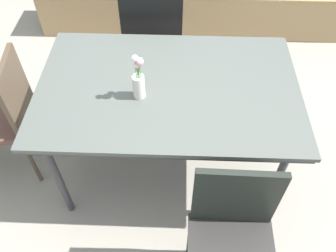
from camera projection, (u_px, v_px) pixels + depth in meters
The scene contains 6 objects.
ground_plane at pixel (182, 156), 2.58m from camera, with size 12.00×12.00×0.00m, color gray.
dining_table at pixel (168, 93), 1.98m from camera, with size 1.46×0.94×0.78m.
chair_end_left at pixel (5, 112), 2.17m from camera, with size 0.45×0.45×0.89m.
chair_near_right at pixel (232, 238), 1.64m from camera, with size 0.42×0.42×0.90m.
chair_far_side at pixel (153, 42), 2.61m from camera, with size 0.47×0.47×0.96m.
flower_vase at pixel (138, 80), 1.80m from camera, with size 0.07×0.06×0.28m.
Camera 1 is at (-0.04, -1.50, 2.12)m, focal length 37.46 mm.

